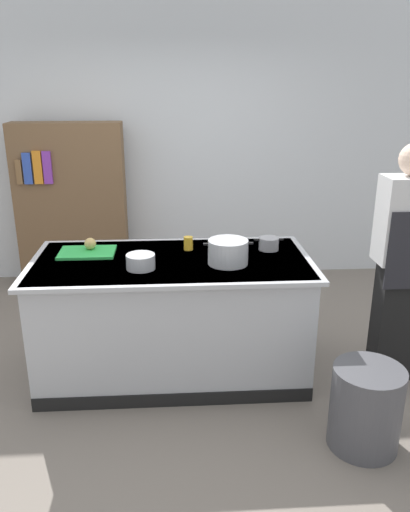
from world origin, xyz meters
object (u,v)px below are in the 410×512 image
at_px(trash_bin, 366,408).
at_px(onion, 90,244).
at_px(stock_pot, 228,252).
at_px(juice_cup, 188,243).
at_px(sauce_pan, 269,244).
at_px(person_chef, 402,260).
at_px(bookshelf, 72,207).
at_px(mixing_bowl, 141,262).

bearing_deg(trash_bin, onion, 147.34).
relative_size(onion, trash_bin, 0.16).
xyz_separation_m(stock_pot, trash_bin, (0.75, -0.80, -0.72)).
relative_size(stock_pot, juice_cup, 3.42).
distance_m(stock_pot, sauce_pan, 0.44).
bearing_deg(stock_pot, trash_bin, -46.72).
relative_size(onion, juice_cup, 0.86).
bearing_deg(stock_pot, person_chef, -2.10).
bearing_deg(onion, stock_pot, -17.75).
bearing_deg(sauce_pan, bookshelf, 137.04).
distance_m(stock_pot, trash_bin, 1.31).
height_order(stock_pot, bookshelf, bookshelf).
xyz_separation_m(mixing_bowl, juice_cup, (0.33, 0.38, 0.00)).
bearing_deg(trash_bin, bookshelf, 128.64).
bearing_deg(mixing_bowl, person_chef, 0.48).
height_order(person_chef, bookshelf, person_chef).
xyz_separation_m(stock_pot, person_chef, (1.22, -0.04, -0.07)).
bearing_deg(person_chef, juice_cup, 78.96).
distance_m(stock_pot, bookshelf, 2.38).
xyz_separation_m(juice_cup, bookshelf, (-1.15, 1.59, -0.10)).
relative_size(stock_pot, sauce_pan, 1.60).
xyz_separation_m(stock_pot, mixing_bowl, (-0.59, -0.06, -0.03)).
bearing_deg(trash_bin, mixing_bowl, 151.30).
bearing_deg(bookshelf, onion, -74.93).
height_order(mixing_bowl, juice_cup, same).
bearing_deg(person_chef, trash_bin, 150.63).
bearing_deg(trash_bin, juice_cup, 132.33).
xyz_separation_m(stock_pot, bookshelf, (-1.41, 1.91, -0.13)).
height_order(juice_cup, bookshelf, bookshelf).
height_order(sauce_pan, juice_cup, juice_cup).
height_order(trash_bin, bookshelf, bookshelf).
relative_size(onion, bookshelf, 0.05).
relative_size(trash_bin, person_chef, 0.30).
height_order(stock_pot, person_chef, person_chef).
height_order(sauce_pan, mixing_bowl, mixing_bowl).
height_order(mixing_bowl, person_chef, person_chef).
relative_size(sauce_pan, person_chef, 0.12).
xyz_separation_m(person_chef, bookshelf, (-2.63, 1.95, -0.06)).
bearing_deg(juice_cup, bookshelf, 125.81).
bearing_deg(person_chef, onion, 83.36).
height_order(juice_cup, person_chef, person_chef).
bearing_deg(mixing_bowl, trash_bin, -28.70).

